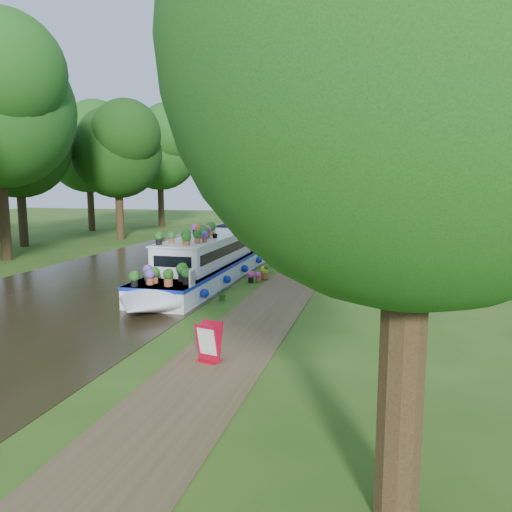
# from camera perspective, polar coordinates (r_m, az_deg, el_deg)

# --- Properties ---
(ground) EXTENTS (100.00, 100.00, 0.00)m
(ground) POSITION_cam_1_polar(r_m,az_deg,el_deg) (18.97, -0.35, -3.94)
(ground) COLOR #2C5014
(ground) RESTS_ON ground
(canal_water) EXTENTS (10.00, 100.00, 0.02)m
(canal_water) POSITION_cam_1_polar(r_m,az_deg,el_deg) (21.27, -16.19, -2.89)
(canal_water) COLOR black
(canal_water) RESTS_ON ground
(towpath) EXTENTS (2.20, 100.00, 0.03)m
(towpath) POSITION_cam_1_polar(r_m,az_deg,el_deg) (18.70, 3.22, -4.09)
(towpath) COLOR brown
(towpath) RESTS_ON ground
(plant_boat) EXTENTS (2.29, 13.52, 2.25)m
(plant_boat) POSITION_cam_1_polar(r_m,az_deg,el_deg) (20.56, -5.59, -0.59)
(plant_boat) COLOR silver
(plant_boat) RESTS_ON canal_water
(tree_near_overhang) EXTENTS (5.52, 5.28, 8.99)m
(tree_near_overhang) POSITION_cam_1_polar(r_m,az_deg,el_deg) (21.14, 12.22, 15.14)
(tree_near_overhang) COLOR #302110
(tree_near_overhang) RESTS_ON ground
(tree_near_mid) EXTENTS (6.90, 6.60, 9.40)m
(tree_near_mid) POSITION_cam_1_polar(r_m,az_deg,el_deg) (33.07, 14.33, 12.31)
(tree_near_mid) COLOR #302110
(tree_near_mid) RESTS_ON ground
(tree_near_far) EXTENTS (7.59, 7.26, 10.30)m
(tree_near_far) POSITION_cam_1_polar(r_m,az_deg,el_deg) (44.10, 13.76, 12.11)
(tree_near_far) COLOR #302110
(tree_near_far) RESTS_ON ground
(tree_near_behind) EXTENTS (6.44, 6.16, 8.68)m
(tree_near_behind) POSITION_cam_1_polar(r_m,az_deg,el_deg) (6.26, 17.80, 25.09)
(tree_near_behind) COLOR #302110
(tree_near_behind) RESTS_ON ground
(tree_far_c) EXTENTS (7.13, 6.82, 9.59)m
(tree_far_c) POSITION_cam_1_polar(r_m,az_deg,el_deg) (36.91, -15.56, 11.98)
(tree_far_c) COLOR #302110
(tree_far_c) RESTS_ON ground
(tree_far_d) EXTENTS (8.05, 7.70, 10.85)m
(tree_far_d) POSITION_cam_1_polar(r_m,az_deg,el_deg) (46.53, -10.96, 12.43)
(tree_far_d) COLOR #302110
(tree_far_d) RESTS_ON ground
(tree_far_g) EXTENTS (7.36, 7.04, 9.95)m
(tree_far_g) POSITION_cam_1_polar(r_m,az_deg,el_deg) (35.09, -25.56, 12.10)
(tree_far_g) COLOR #302110
(tree_far_g) RESTS_ON ground
(tree_far_h) EXTENTS (7.82, 7.48, 10.49)m
(tree_far_h) POSITION_cam_1_polar(r_m,az_deg,el_deg) (44.08, -18.61, 12.03)
(tree_far_h) COLOR #302110
(tree_far_h) RESTS_ON ground
(second_boat) EXTENTS (3.04, 7.50, 1.40)m
(second_boat) POSITION_cam_1_polar(r_m,az_deg,el_deg) (37.62, 4.44, 3.11)
(second_boat) COLOR black
(second_boat) RESTS_ON canal_water
(sandwich_board) EXTENTS (0.60, 0.57, 0.91)m
(sandwich_board) POSITION_cam_1_polar(r_m,az_deg,el_deg) (11.53, -5.41, -9.97)
(sandwich_board) COLOR #A80C21
(sandwich_board) RESTS_ON towpath
(pedestrian_pink) EXTENTS (0.63, 0.44, 1.63)m
(pedestrian_pink) POSITION_cam_1_polar(r_m,az_deg,el_deg) (34.63, 8.03, 3.04)
(pedestrian_pink) COLOR #ED6188
(pedestrian_pink) RESTS_ON towpath
(pedestrian_dark) EXTENTS (0.86, 0.75, 1.50)m
(pedestrian_dark) POSITION_cam_1_polar(r_m,az_deg,el_deg) (40.61, 10.43, 3.69)
(pedestrian_dark) COLOR black
(pedestrian_dark) RESTS_ON towpath
(verge_plant) EXTENTS (0.46, 0.42, 0.42)m
(verge_plant) POSITION_cam_1_polar(r_m,az_deg,el_deg) (17.36, -3.84, -4.43)
(verge_plant) COLOR #30651E
(verge_plant) RESTS_ON ground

